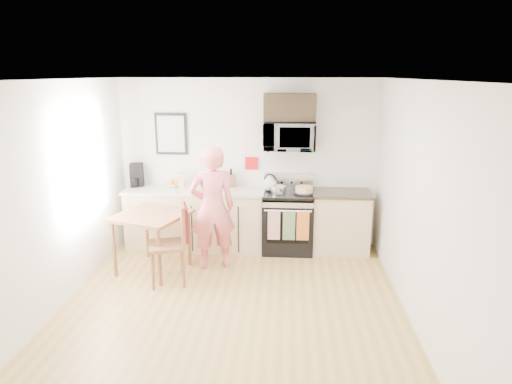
# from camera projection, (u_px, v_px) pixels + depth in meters

# --- Properties ---
(floor) EXTENTS (4.60, 4.60, 0.00)m
(floor) POSITION_uv_depth(u_px,v_px,m) (231.00, 312.00, 5.24)
(floor) COLOR #A4813F
(floor) RESTS_ON ground
(back_wall) EXTENTS (4.00, 0.04, 2.60)m
(back_wall) POSITION_uv_depth(u_px,v_px,m) (248.00, 163.00, 7.13)
(back_wall) COLOR white
(back_wall) RESTS_ON floor
(front_wall) EXTENTS (4.00, 0.04, 2.60)m
(front_wall) POSITION_uv_depth(u_px,v_px,m) (181.00, 312.00, 2.69)
(front_wall) COLOR white
(front_wall) RESTS_ON floor
(left_wall) EXTENTS (0.04, 4.60, 2.60)m
(left_wall) POSITION_uv_depth(u_px,v_px,m) (51.00, 200.00, 5.04)
(left_wall) COLOR white
(left_wall) RESTS_ON floor
(right_wall) EXTENTS (0.04, 4.60, 2.60)m
(right_wall) POSITION_uv_depth(u_px,v_px,m) (419.00, 208.00, 4.77)
(right_wall) COLOR white
(right_wall) RESTS_ON floor
(ceiling) EXTENTS (4.00, 4.60, 0.04)m
(ceiling) POSITION_uv_depth(u_px,v_px,m) (228.00, 80.00, 4.58)
(ceiling) COLOR silver
(ceiling) RESTS_ON back_wall
(window) EXTENTS (0.06, 1.40, 1.50)m
(window) POSITION_uv_depth(u_px,v_px,m) (83.00, 164.00, 5.75)
(window) COLOR white
(window) RESTS_ON left_wall
(cabinet_left) EXTENTS (2.10, 0.60, 0.90)m
(cabinet_left) POSITION_uv_depth(u_px,v_px,m) (196.00, 220.00, 7.11)
(cabinet_left) COLOR #CEBA84
(cabinet_left) RESTS_ON floor
(countertop_left) EXTENTS (2.14, 0.64, 0.04)m
(countertop_left) POSITION_uv_depth(u_px,v_px,m) (195.00, 190.00, 6.99)
(countertop_left) COLOR beige
(countertop_left) RESTS_ON cabinet_left
(cabinet_right) EXTENTS (0.84, 0.60, 0.90)m
(cabinet_right) POSITION_uv_depth(u_px,v_px,m) (340.00, 223.00, 6.95)
(cabinet_right) COLOR #CEBA84
(cabinet_right) RESTS_ON floor
(countertop_right) EXTENTS (0.88, 0.64, 0.04)m
(countertop_right) POSITION_uv_depth(u_px,v_px,m) (342.00, 193.00, 6.84)
(countertop_right) COLOR black
(countertop_right) RESTS_ON cabinet_right
(range) EXTENTS (0.76, 0.70, 1.16)m
(range) POSITION_uv_depth(u_px,v_px,m) (288.00, 223.00, 6.99)
(range) COLOR black
(range) RESTS_ON floor
(microwave) EXTENTS (0.76, 0.51, 0.42)m
(microwave) POSITION_uv_depth(u_px,v_px,m) (289.00, 136.00, 6.76)
(microwave) COLOR silver
(microwave) RESTS_ON back_wall
(upper_cabinet) EXTENTS (0.76, 0.35, 0.40)m
(upper_cabinet) POSITION_uv_depth(u_px,v_px,m) (290.00, 107.00, 6.69)
(upper_cabinet) COLOR black
(upper_cabinet) RESTS_ON back_wall
(wall_art) EXTENTS (0.50, 0.04, 0.65)m
(wall_art) POSITION_uv_depth(u_px,v_px,m) (171.00, 134.00, 7.07)
(wall_art) COLOR black
(wall_art) RESTS_ON back_wall
(wall_trivet) EXTENTS (0.20, 0.02, 0.20)m
(wall_trivet) POSITION_uv_depth(u_px,v_px,m) (251.00, 163.00, 7.11)
(wall_trivet) COLOR red
(wall_trivet) RESTS_ON back_wall
(person) EXTENTS (0.73, 0.59, 1.74)m
(person) POSITION_uv_depth(u_px,v_px,m) (212.00, 208.00, 6.27)
(person) COLOR #E13D5C
(person) RESTS_ON floor
(dining_table) EXTENTS (0.97, 0.97, 0.82)m
(dining_table) POSITION_uv_depth(u_px,v_px,m) (151.00, 221.00, 6.18)
(dining_table) COLOR brown
(dining_table) RESTS_ON floor
(chair) EXTENTS (0.60, 0.56, 1.07)m
(chair) POSITION_uv_depth(u_px,v_px,m) (178.00, 232.00, 5.85)
(chair) COLOR brown
(chair) RESTS_ON floor
(knife_block) EXTENTS (0.13, 0.15, 0.20)m
(knife_block) POSITION_uv_depth(u_px,v_px,m) (232.00, 181.00, 7.12)
(knife_block) COLOR brown
(knife_block) RESTS_ON countertop_left
(utensil_crock) EXTENTS (0.13, 0.13, 0.39)m
(utensil_crock) POSITION_uv_depth(u_px,v_px,m) (210.00, 176.00, 7.14)
(utensil_crock) COLOR red
(utensil_crock) RESTS_ON countertop_left
(fruit_bowl) EXTENTS (0.28, 0.28, 0.10)m
(fruit_bowl) POSITION_uv_depth(u_px,v_px,m) (173.00, 184.00, 7.14)
(fruit_bowl) COLOR silver
(fruit_bowl) RESTS_ON countertop_left
(milk_carton) EXTENTS (0.11, 0.11, 0.24)m
(milk_carton) POSITION_uv_depth(u_px,v_px,m) (181.00, 180.00, 7.06)
(milk_carton) COLOR tan
(milk_carton) RESTS_ON countertop_left
(coffee_maker) EXTENTS (0.25, 0.32, 0.35)m
(coffee_maker) POSITION_uv_depth(u_px,v_px,m) (137.00, 176.00, 7.15)
(coffee_maker) COLOR black
(coffee_maker) RESTS_ON countertop_left
(bread_bag) EXTENTS (0.29, 0.18, 0.10)m
(bread_bag) POSITION_uv_depth(u_px,v_px,m) (200.00, 189.00, 6.76)
(bread_bag) COLOR #DFC575
(bread_bag) RESTS_ON countertop_left
(cake) EXTENTS (0.32, 0.32, 0.10)m
(cake) POSITION_uv_depth(u_px,v_px,m) (304.00, 190.00, 6.79)
(cake) COLOR black
(cake) RESTS_ON range
(kettle) EXTENTS (0.21, 0.21, 0.26)m
(kettle) POSITION_uv_depth(u_px,v_px,m) (270.00, 183.00, 6.93)
(kettle) COLOR silver
(kettle) RESTS_ON range
(pot) EXTENTS (0.22, 0.37, 0.11)m
(pot) POSITION_uv_depth(u_px,v_px,m) (279.00, 190.00, 6.79)
(pot) COLOR silver
(pot) RESTS_ON range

